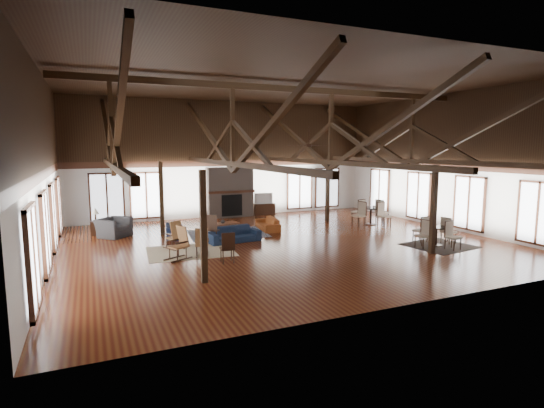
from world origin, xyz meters
name	(u,v)px	position (x,y,z in m)	size (l,w,h in m)	color
floor	(284,243)	(0.00, 0.00, 0.00)	(16.00, 16.00, 0.00)	#5D2C13
ceiling	(284,82)	(0.00, 0.00, 6.00)	(16.00, 14.00, 0.02)	black
wall_back	(228,159)	(0.00, 7.00, 3.00)	(16.00, 0.02, 6.00)	silver
wall_front	(416,176)	(0.00, -7.00, 3.00)	(16.00, 0.02, 6.00)	silver
wall_left	(42,169)	(-8.00, 0.00, 3.00)	(0.02, 14.00, 6.00)	silver
wall_right	(446,161)	(8.00, 0.00, 3.00)	(0.02, 14.00, 6.00)	silver
roof_truss	(284,136)	(0.00, 0.00, 4.03)	(15.60, 14.07, 3.14)	black
post_grid	(284,203)	(0.00, 0.00, 1.52)	(8.16, 7.16, 3.05)	black
fireplace	(230,192)	(0.00, 6.67, 1.29)	(2.50, 0.69, 2.60)	#6A5B51
ceiling_fan	(309,144)	(0.50, -1.00, 3.73)	(1.60, 1.60, 0.75)	black
sofa_navy_front	(234,234)	(-1.70, 0.93, 0.30)	(2.04, 0.80, 0.60)	#16223C
sofa_navy_left	(175,231)	(-3.62, 2.75, 0.25)	(0.68, 1.74, 0.51)	#151D3A
sofa_orange	(268,224)	(0.45, 2.65, 0.26)	(0.70, 1.80, 0.53)	brown
coffee_table	(224,224)	(-1.58, 2.55, 0.40)	(1.31, 0.88, 0.46)	brown
vase	(223,221)	(-1.66, 2.51, 0.56)	(0.18, 0.18, 0.19)	#B2B2B2
armchair	(114,227)	(-5.91, 3.75, 0.39)	(1.19, 1.04, 0.77)	#2E2E31
side_table_lamp	(96,225)	(-6.57, 4.44, 0.43)	(0.45, 0.45, 1.14)	black
rocking_chair_a	(175,236)	(-4.01, 0.64, 0.48)	(0.71, 0.90, 1.03)	brown
rocking_chair_b	(202,243)	(-3.38, -0.75, 0.46)	(0.59, 0.83, 0.97)	brown
rocking_chair_c	(180,243)	(-4.11, -0.79, 0.51)	(0.96, 0.79, 1.09)	brown
side_chair_a	(213,226)	(-2.49, 1.06, 0.64)	(0.66, 0.66, 1.10)	black
side_chair_b	(228,245)	(-2.84, -1.91, 0.58)	(0.46, 0.46, 0.99)	black
cafe_table_near	(436,232)	(4.99, -2.68, 0.50)	(1.95, 1.95, 1.00)	black
cafe_table_far	(371,213)	(5.43, 1.89, 0.56)	(2.19, 2.19, 1.12)	black
cup_near	(435,225)	(4.96, -2.65, 0.77)	(0.12, 0.12, 0.09)	#B2B2B2
cup_far	(374,207)	(5.52, 1.81, 0.85)	(0.12, 0.12, 0.09)	#B2B2B2
tv_console	(264,209)	(1.94, 6.75, 0.30)	(1.19, 0.44, 0.59)	black
television	(263,198)	(1.89, 6.75, 0.89)	(1.02, 0.13, 0.59)	#B2B2B2
rug_tan	(191,251)	(-3.59, 0.05, 0.01)	(2.94, 2.31, 0.01)	tan
rug_navy	(228,233)	(-1.45, 2.51, 0.01)	(3.20, 2.40, 0.01)	#1B274C
rug_dark	(439,246)	(5.10, -2.76, 0.01)	(2.23, 2.02, 0.01)	black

